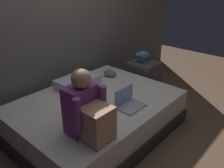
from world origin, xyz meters
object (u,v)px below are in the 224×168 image
object	(u,v)px
bed	(97,116)
clothes_pile	(110,73)
book_stack	(144,58)
pillow	(78,82)
nightstand	(143,78)
person_sitting	(87,112)
laptop	(128,102)

from	to	relation	value
bed	clothes_pile	size ratio (longest dim) A/B	10.61
bed	book_stack	size ratio (longest dim) A/B	8.72
pillow	book_stack	xyz separation A→B (m)	(1.21, -0.24, 0.10)
nightstand	pillow	bearing A→B (deg)	167.57
bed	pillow	size ratio (longest dim) A/B	3.57
person_sitting	clothes_pile	size ratio (longest dim) A/B	3.47
person_sitting	clothes_pile	distance (m)	1.45
clothes_pile	laptop	bearing A→B (deg)	-124.59
nightstand	laptop	size ratio (longest dim) A/B	1.74
bed	book_stack	distance (m)	1.38
pillow	clothes_pile	xyz separation A→B (m)	(0.56, -0.08, -0.02)
bed	laptop	world-z (taller)	laptop
book_stack	clothes_pile	bearing A→B (deg)	166.25
person_sitting	clothes_pile	xyz separation A→B (m)	(1.20, 0.80, -0.21)
bed	person_sitting	world-z (taller)	person_sitting
nightstand	clothes_pile	distance (m)	0.70
bed	pillow	bearing A→B (deg)	77.46
clothes_pile	person_sitting	bearing A→B (deg)	-146.36
bed	laptop	bearing A→B (deg)	-70.65
bed	laptop	distance (m)	0.51
person_sitting	book_stack	xyz separation A→B (m)	(1.84, 0.64, -0.09)
nightstand	book_stack	xyz separation A→B (m)	(0.01, 0.02, 0.35)
bed	clothes_pile	distance (m)	0.81
pillow	book_stack	world-z (taller)	book_stack
nightstand	pillow	distance (m)	1.25
bed	laptop	size ratio (longest dim) A/B	6.25
person_sitting	book_stack	world-z (taller)	person_sitting
nightstand	laptop	bearing A→B (deg)	-153.53
person_sitting	clothes_pile	world-z (taller)	person_sitting
bed	person_sitting	distance (m)	0.84
laptop	pillow	distance (m)	0.84
bed	clothes_pile	bearing A→B (deg)	29.03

